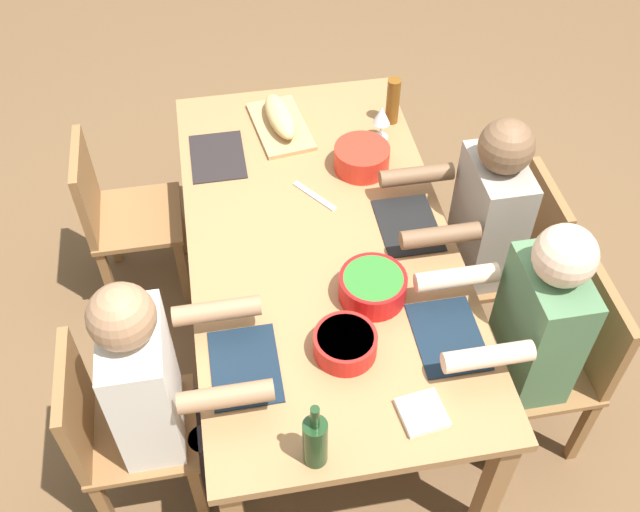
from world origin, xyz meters
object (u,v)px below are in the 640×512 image
Objects in this scene: serving_bowl_pasta at (362,157)px; diner_near_center at (478,224)px; dining_table at (320,250)px; diner_near_left at (527,332)px; serving_bowl_greens at (373,286)px; beer_bottle at (393,101)px; napkin_stack at (422,413)px; bread_loaf at (280,116)px; chair_far_left at (115,427)px; chair_near_left at (561,358)px; wine_bottle at (315,441)px; wine_glass at (382,117)px; cutting_board at (281,126)px; chair_near_center at (511,253)px; chair_far_right at (117,213)px; diner_far_left at (158,387)px; serving_bowl_salad at (345,343)px.

diner_near_center is at bearing -132.56° from serving_bowl_pasta.
dining_table is 0.85m from diner_near_left.
beer_bottle is (0.99, -0.31, 0.05)m from serving_bowl_greens.
bread_loaf is at bearing 8.94° from napkin_stack.
chair_far_left is 1.04m from serving_bowl_greens.
serving_bowl_pasta is (0.92, 0.59, 0.32)m from chair_near_left.
wine_bottle is at bearing 113.92° from diner_near_left.
serving_bowl_pasta is (0.92, -1.08, 0.32)m from chair_far_left.
wine_glass is (0.55, -0.37, 0.19)m from dining_table.
serving_bowl_greens is at bearing -169.42° from cutting_board.
chair_far_left is at bearing 103.01° from serving_bowl_greens.
diner_near_center is at bearing 90.00° from chair_near_center.
diner_far_left is at bearing -170.49° from chair_far_right.
serving_bowl_pasta is at bearing -137.16° from bread_loaf.
chair_near_center is 1.60m from diner_far_left.
chair_far_right and chair_far_left have the same top height.
wine_bottle is at bearing -119.18° from chair_far_left.
wine_glass reaches higher than serving_bowl_salad.
chair_far_left is 1.46m from serving_bowl_pasta.
dining_table is 1.02m from chair_far_right.
serving_bowl_greens is at bearing -131.96° from chair_far_right.
diner_near_center is (0.00, 0.18, 0.21)m from chair_near_center.
napkin_stack is (-1.53, -0.24, 0.00)m from cutting_board.
serving_bowl_salad is 0.99× the size of beer_bottle.
diner_far_left is at bearing 105.90° from serving_bowl_greens.
napkin_stack is at bearing 141.84° from chair_near_center.
serving_bowl_salad is 0.54× the size of cutting_board.
diner_far_left is 0.65m from serving_bowl_salad.
serving_bowl_salad is at bearing -177.88° from cutting_board.
diner_far_left is (0.00, -0.18, 0.21)m from chair_far_left.
dining_table is 0.69m from wine_glass.
beer_bottle is (0.66, 0.39, 0.37)m from chair_near_center.
serving_bowl_pasta is at bearing 32.64° from chair_near_left.
diner_near_center reaches higher than beer_bottle.
chair_near_left is at bearing -66.65° from napkin_stack.
chair_far_right reaches higher than serving_bowl_pasta.
bread_loaf is (0.00, 0.00, 0.06)m from cutting_board.
dining_table is at bearing 22.53° from serving_bowl_greens.
wine_glass is at bearing -7.68° from napkin_stack.
napkin_stack is (-0.28, 0.47, 0.05)m from diner_near_left.
diner_near_center is (0.55, 0.18, 0.21)m from chair_near_left.
napkin_stack is at bearing 150.56° from diner_near_center.
serving_bowl_pasta is at bearing 57.68° from chair_near_center.
wine_bottle is (-0.37, 0.83, 0.15)m from diner_near_left.
chair_far_right is 0.71× the size of diner_near_left.
diner_far_left is 5.45× the size of beer_bottle.
chair_near_center is 3.90× the size of serving_bowl_salad.
wine_glass reaches higher than chair_far_left.
dining_table is 1.66× the size of diner_near_left.
diner_near_left is at bearing -90.00° from chair_far_left.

